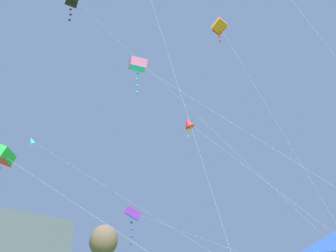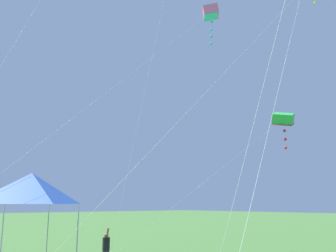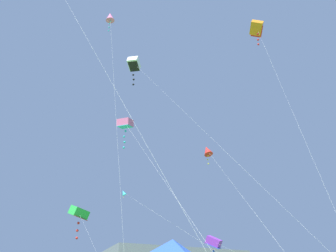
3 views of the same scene
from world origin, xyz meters
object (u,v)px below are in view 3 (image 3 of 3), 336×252
object	(u,v)px
kite_red_diamond_0	(207,151)
kite_orange_box_1	(257,28)
kite_pink_box_2	(125,124)
kite_green_box_8	(79,213)
kite_pink_diamond_6	(110,17)
kite_purple_box_7	(214,243)
kite_white_box_5	(134,64)
kite_cyan_diamond_3	(124,193)

from	to	relation	value
kite_red_diamond_0	kite_orange_box_1	size ratio (longest dim) A/B	0.50
kite_pink_box_2	kite_green_box_8	world-z (taller)	kite_pink_box_2
kite_pink_diamond_6	kite_purple_box_7	distance (m)	24.33
kite_pink_box_2	kite_white_box_5	size ratio (longest dim) A/B	0.58
kite_red_diamond_0	kite_pink_diamond_6	xyz separation A→B (m)	(-9.30, 0.64, 12.32)
kite_cyan_diamond_3	kite_white_box_5	size ratio (longest dim) A/B	0.68
kite_cyan_diamond_3	kite_green_box_8	world-z (taller)	kite_cyan_diamond_3
kite_red_diamond_0	kite_pink_box_2	xyz separation A→B (m)	(-7.26, 0.66, 1.52)
kite_pink_box_2	kite_purple_box_7	distance (m)	15.94
kite_purple_box_7	kite_pink_diamond_6	bearing A→B (deg)	-152.15
kite_white_box_5	kite_green_box_8	distance (m)	20.33
kite_green_box_8	kite_pink_diamond_6	bearing A→B (deg)	-93.37
kite_white_box_5	kite_green_box_8	size ratio (longest dim) A/B	1.65
kite_orange_box_1	kite_pink_diamond_6	world-z (taller)	kite_orange_box_1
kite_orange_box_1	kite_cyan_diamond_3	bearing A→B (deg)	118.50
kite_pink_box_2	kite_green_box_8	bearing A→B (deg)	98.13
kite_orange_box_1	kite_cyan_diamond_3	size ratio (longest dim) A/B	1.39
kite_pink_diamond_6	kite_purple_box_7	bearing A→B (deg)	27.85
kite_pink_diamond_6	kite_pink_box_2	bearing A→B (deg)	0.48
kite_green_box_8	kite_pink_box_2	bearing A→B (deg)	-81.87
kite_cyan_diamond_3	kite_pink_diamond_6	xyz separation A→B (m)	(-6.03, -13.59, 12.69)
kite_white_box_5	kite_green_box_8	bearing A→B (deg)	-170.07
kite_orange_box_1	kite_green_box_8	world-z (taller)	kite_orange_box_1
kite_red_diamond_0	kite_pink_box_2	size ratio (longest dim) A/B	0.81
kite_purple_box_7	kite_green_box_8	world-z (taller)	kite_green_box_8
kite_red_diamond_0	kite_white_box_5	bearing A→B (deg)	107.21
kite_red_diamond_0	kite_white_box_5	xyz separation A→B (m)	(-3.61, 11.65, 15.79)
kite_cyan_diamond_3	kite_green_box_8	xyz separation A→B (m)	(-5.44, -3.47, -3.50)
kite_orange_box_1	kite_pink_diamond_6	bearing A→B (deg)	170.42
kite_cyan_diamond_3	kite_white_box_5	bearing A→B (deg)	-97.63
kite_pink_box_2	kite_cyan_diamond_3	xyz separation A→B (m)	(3.99, 13.58, -1.89)
kite_white_box_5	kite_orange_box_1	bearing A→B (deg)	-56.10
kite_purple_box_7	kite_cyan_diamond_3	bearing A→B (deg)	141.38
kite_orange_box_1	kite_pink_box_2	world-z (taller)	kite_orange_box_1
kite_orange_box_1	kite_cyan_diamond_3	xyz separation A→B (m)	(-8.73, 16.09, -14.19)
kite_white_box_5	kite_purple_box_7	bearing A→B (deg)	-24.23
kite_pink_box_2	kite_pink_diamond_6	world-z (taller)	kite_pink_diamond_6
kite_white_box_5	kite_pink_box_2	bearing A→B (deg)	-108.35
kite_cyan_diamond_3	kite_purple_box_7	distance (m)	11.64
kite_orange_box_1	kite_green_box_8	size ratio (longest dim) A/B	1.54
kite_red_diamond_0	kite_orange_box_1	distance (m)	14.98
kite_pink_diamond_6	kite_green_box_8	distance (m)	19.10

